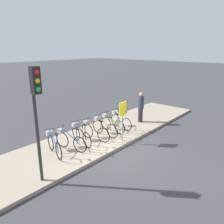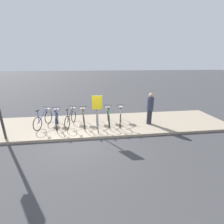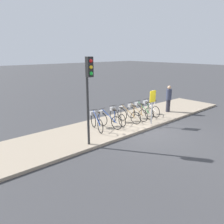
{
  "view_description": "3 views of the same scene",
  "coord_description": "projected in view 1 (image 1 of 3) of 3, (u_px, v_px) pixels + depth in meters",
  "views": [
    {
      "loc": [
        -6.39,
        -5.26,
        4.15
      ],
      "look_at": [
        1.13,
        1.25,
        1.21
      ],
      "focal_mm": 35.0,
      "sensor_mm": 36.0,
      "label": 1
    },
    {
      "loc": [
        0.58,
        -6.02,
        3.28
      ],
      "look_at": [
        1.49,
        1.19,
        0.86
      ],
      "focal_mm": 24.0,
      "sensor_mm": 36.0,
      "label": 2
    },
    {
      "loc": [
        -8.12,
        -6.62,
        3.85
      ],
      "look_at": [
        -1.1,
        1.38,
        0.89
      ],
      "focal_mm": 35.0,
      "sensor_mm": 36.0,
      "label": 3
    }
  ],
  "objects": [
    {
      "name": "pedestrian",
      "position": [
        141.0,
        107.0,
        12.11
      ],
      "size": [
        0.34,
        0.34,
        1.68
      ],
      "color": "#23232D",
      "rests_on": "sidewalk"
    },
    {
      "name": "parked_bicycle_2",
      "position": [
        80.0,
        134.0,
        9.47
      ],
      "size": [
        0.51,
        1.59,
        1.0
      ],
      "color": "black",
      "rests_on": "sidewalk"
    },
    {
      "name": "traffic_light",
      "position": [
        36.0,
        102.0,
        6.12
      ],
      "size": [
        0.24,
        0.4,
        3.55
      ],
      "color": "#2D2D2D",
      "rests_on": "sidewalk"
    },
    {
      "name": "ground_plane",
      "position": [
        117.0,
        151.0,
        9.11
      ],
      "size": [
        120.0,
        120.0,
        0.0
      ],
      "primitive_type": "plane",
      "color": "#38383A"
    },
    {
      "name": "parked_bicycle_4",
      "position": [
        103.0,
        126.0,
        10.35
      ],
      "size": [
        0.46,
        1.62,
        1.0
      ],
      "color": "black",
      "rests_on": "sidewalk"
    },
    {
      "name": "parked_bicycle_6",
      "position": [
        120.0,
        120.0,
        11.3
      ],
      "size": [
        0.51,
        1.59,
        1.0
      ],
      "color": "black",
      "rests_on": "sidewalk"
    },
    {
      "name": "parked_bicycle_1",
      "position": [
        69.0,
        139.0,
        8.89
      ],
      "size": [
        0.46,
        1.61,
        1.0
      ],
      "color": "black",
      "rests_on": "sidewalk"
    },
    {
      "name": "sign_post",
      "position": [
        123.0,
        115.0,
        9.44
      ],
      "size": [
        0.44,
        0.07,
        1.8
      ],
      "color": "#99999E",
      "rests_on": "sidewalk"
    },
    {
      "name": "parked_bicycle_3",
      "position": [
        93.0,
        130.0,
        9.84
      ],
      "size": [
        0.46,
        1.62,
        1.0
      ],
      "color": "black",
      "rests_on": "sidewalk"
    },
    {
      "name": "parked_bicycle_5",
      "position": [
        111.0,
        123.0,
        10.84
      ],
      "size": [
        0.46,
        1.62,
        1.0
      ],
      "color": "black",
      "rests_on": "sidewalk"
    },
    {
      "name": "sidewalk",
      "position": [
        91.0,
        140.0,
        10.05
      ],
      "size": [
        15.6,
        3.06,
        0.12
      ],
      "color": "gray",
      "rests_on": "ground_plane"
    },
    {
      "name": "parked_bicycle_0",
      "position": [
        54.0,
        144.0,
        8.5
      ],
      "size": [
        0.6,
        1.56,
        1.0
      ],
      "color": "black",
      "rests_on": "sidewalk"
    }
  ]
}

